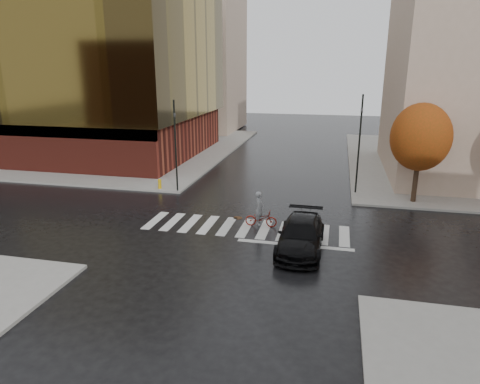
% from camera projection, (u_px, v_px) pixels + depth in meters
% --- Properties ---
extents(ground, '(120.00, 120.00, 0.00)m').
position_uv_depth(ground, '(243.00, 231.00, 23.87)').
color(ground, black).
rests_on(ground, ground).
extents(sidewalk_nw, '(30.00, 30.00, 0.15)m').
position_uv_depth(sidewalk_nw, '(101.00, 147.00, 47.96)').
color(sidewalk_nw, gray).
rests_on(sidewalk_nw, ground).
extents(crosswalk, '(12.00, 3.00, 0.01)m').
position_uv_depth(crosswalk, '(245.00, 228.00, 24.34)').
color(crosswalk, silver).
rests_on(crosswalk, ground).
extents(office_glass, '(27.00, 19.00, 16.00)m').
position_uv_depth(office_glass, '(69.00, 71.00, 43.02)').
color(office_glass, maroon).
rests_on(office_glass, sidewalk_nw).
extents(building_nw_far, '(14.00, 12.00, 20.00)m').
position_uv_depth(building_nw_far, '(188.00, 55.00, 58.96)').
color(building_nw_far, tan).
rests_on(building_nw_far, sidewalk_nw).
extents(tree_ne_a, '(3.80, 3.80, 6.50)m').
position_uv_depth(tree_ne_a, '(421.00, 137.00, 27.38)').
color(tree_ne_a, black).
rests_on(tree_ne_a, sidewalk_ne).
extents(sedan, '(2.23, 5.36, 1.55)m').
position_uv_depth(sedan, '(301.00, 235.00, 21.26)').
color(sedan, black).
rests_on(sedan, ground).
extents(cyclist, '(1.83, 0.72, 2.07)m').
position_uv_depth(cyclist, '(260.00, 215.00, 24.39)').
color(cyclist, maroon).
rests_on(cyclist, ground).
extents(traffic_light_nw, '(0.17, 0.14, 6.47)m').
position_uv_depth(traffic_light_nw, '(175.00, 141.00, 30.03)').
color(traffic_light_nw, black).
rests_on(traffic_light_nw, sidewalk_nw).
extents(traffic_light_ne, '(0.18, 0.20, 6.88)m').
position_uv_depth(traffic_light_ne, '(360.00, 139.00, 29.51)').
color(traffic_light_ne, black).
rests_on(traffic_light_ne, sidewalk_ne).
extents(fire_hydrant, '(0.26, 0.26, 0.73)m').
position_uv_depth(fire_hydrant, '(160.00, 183.00, 31.45)').
color(fire_hydrant, gold).
rests_on(fire_hydrant, sidewalk_nw).
extents(manhole, '(0.62, 0.62, 0.01)m').
position_uv_depth(manhole, '(238.00, 218.00, 25.91)').
color(manhole, '#50331C').
rests_on(manhole, ground).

